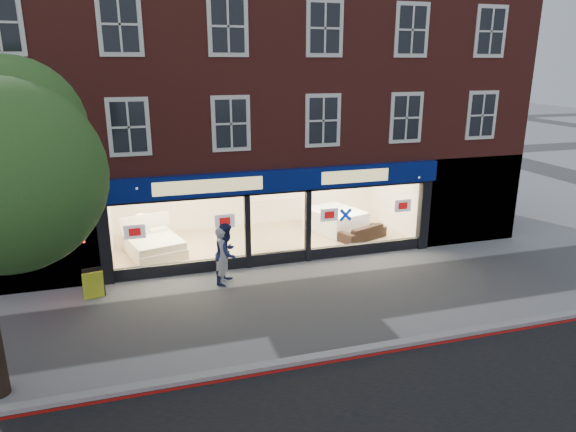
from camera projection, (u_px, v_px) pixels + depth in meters
name	position (u px, v px, depth m)	size (l,w,h in m)	color
ground	(307.00, 302.00, 14.74)	(120.00, 120.00, 0.00)	gray
kerb_line	(350.00, 359.00, 11.90)	(60.00, 0.10, 0.01)	#8C0A07
kerb_stone	(347.00, 352.00, 12.06)	(60.00, 0.25, 0.12)	gray
showroom_floor	(263.00, 241.00, 19.54)	(11.00, 4.50, 0.10)	tan
building	(249.00, 60.00, 19.17)	(19.00, 8.26, 10.30)	maroon
display_bed	(154.00, 245.00, 18.07)	(2.24, 2.50, 1.20)	silver
bedside_table	(142.00, 236.00, 19.19)	(0.45, 0.45, 0.55)	brown
mattress_stack	(336.00, 220.00, 20.58)	(2.27, 2.56, 0.84)	white
sofa	(362.00, 232.00, 19.62)	(1.93, 0.76, 0.56)	black
a_board	(94.00, 284.00, 14.83)	(0.59, 0.38, 0.90)	yellow
pedestrian_grey	(223.00, 256.00, 15.70)	(0.67, 0.44, 1.82)	#AAACB2
pedestrian_blue	(227.00, 253.00, 15.80)	(0.93, 0.73, 1.92)	#1B234B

